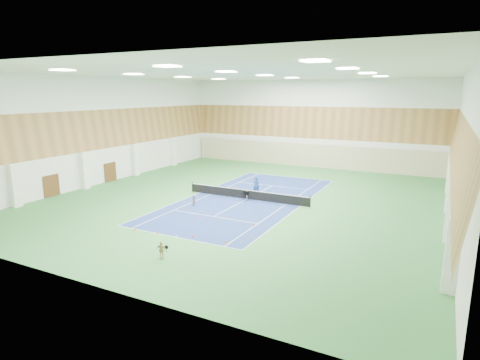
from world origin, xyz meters
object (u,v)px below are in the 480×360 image
child_court (194,201)px  child_apron (161,250)px  ball_cart (245,196)px  tennis_net (247,194)px  coach (256,185)px

child_court → child_apron: child_apron is taller
child_court → ball_cart: bearing=38.7°
tennis_net → child_apron: 15.50m
coach → ball_cart: size_ratio=2.12×
child_court → tennis_net: bearing=43.9°
tennis_net → child_apron: size_ratio=11.16×
child_apron → child_court: bearing=99.7°
tennis_net → ball_cart: (0.13, -0.60, -0.12)m
coach → child_court: (-3.25, -6.60, -0.40)m
tennis_net → ball_cart: 0.62m
child_apron → ball_cart: (-1.42, 14.82, -0.14)m
coach → child_court: coach is taller
ball_cart → child_court: bearing=-114.1°
tennis_net → coach: bearing=90.5°
ball_cart → coach: bearing=110.5°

